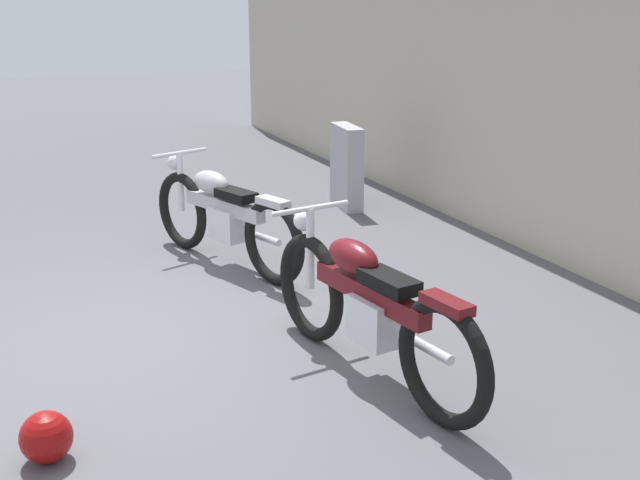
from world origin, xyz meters
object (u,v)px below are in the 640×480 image
at_px(helmet, 46,437).
at_px(motorcycle_silver, 223,216).
at_px(stone_marker, 347,167).
at_px(motorcycle_maroon, 368,307).

height_order(helmet, motorcycle_silver, motorcycle_silver).
xyz_separation_m(stone_marker, motorcycle_maroon, (3.96, -1.70, 0.00)).
bearing_deg(stone_marker, helmet, -41.67).
relative_size(stone_marker, motorcycle_maroon, 0.43).
distance_m(helmet, motorcycle_maroon, 2.07).
distance_m(stone_marker, helmet, 5.62).
xyz_separation_m(motorcycle_maroon, motorcycle_silver, (-2.53, -0.21, -0.01)).
bearing_deg(helmet, stone_marker, 138.33).
height_order(helmet, motorcycle_maroon, motorcycle_maroon).
bearing_deg(motorcycle_maroon, motorcycle_silver, -4.52).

